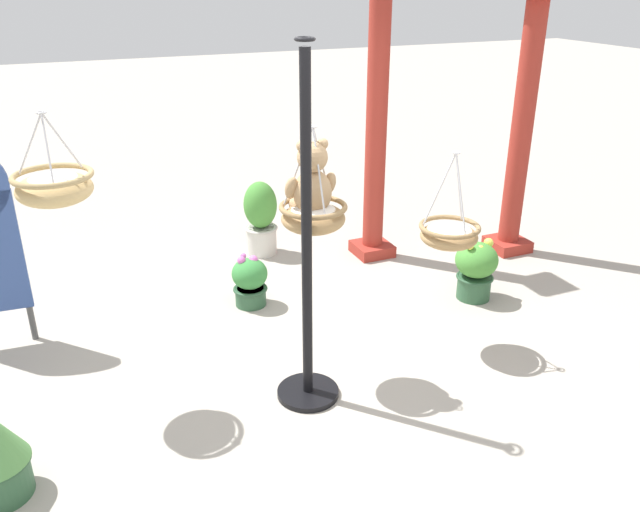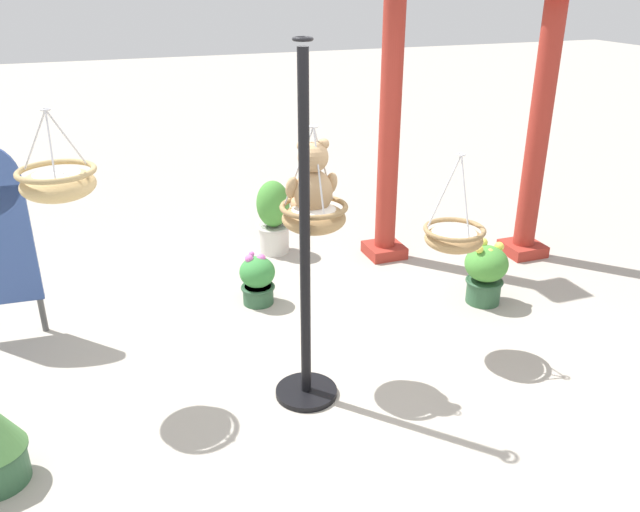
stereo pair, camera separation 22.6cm
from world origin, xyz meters
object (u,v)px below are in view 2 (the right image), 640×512
object	(u,v)px
hanging_basket_left_high	(58,182)
teddy_bear	(313,183)
greenhouse_pillar_left	(538,136)
hanging_basket_with_teddy	(314,216)
display_pole_central	(305,301)
potted_plant_bushy_green	(258,279)
potted_plant_small_succulent	(485,272)
greenhouse_pillar_right	(390,115)
potted_plant_tall_leafy	(273,216)
hanging_basket_right_low	(454,237)

from	to	relation	value
hanging_basket_left_high	teddy_bear	bearing A→B (deg)	-10.72
hanging_basket_left_high	greenhouse_pillar_left	bearing A→B (deg)	12.92
hanging_basket_with_teddy	greenhouse_pillar_left	size ratio (longest dim) A/B	0.27
hanging_basket_with_teddy	hanging_basket_left_high	size ratio (longest dim) A/B	1.27
display_pole_central	potted_plant_bushy_green	size ratio (longest dim) A/B	5.07
teddy_bear	potted_plant_small_succulent	world-z (taller)	teddy_bear
teddy_bear	greenhouse_pillar_right	world-z (taller)	greenhouse_pillar_right
hanging_basket_left_high	potted_plant_tall_leafy	distance (m)	3.00
teddy_bear	hanging_basket_left_high	distance (m)	1.62
display_pole_central	hanging_basket_with_teddy	world-z (taller)	display_pole_central
hanging_basket_left_high	hanging_basket_right_low	size ratio (longest dim) A/B	0.78
greenhouse_pillar_left	potted_plant_small_succulent	bearing A→B (deg)	-141.61
greenhouse_pillar_left	potted_plant_small_succulent	size ratio (longest dim) A/B	4.48
greenhouse_pillar_left	greenhouse_pillar_right	bearing A→B (deg)	161.70
hanging_basket_with_teddy	hanging_basket_left_high	bearing A→B (deg)	168.43
hanging_basket_with_teddy	greenhouse_pillar_right	distance (m)	2.31
greenhouse_pillar_left	potted_plant_small_succulent	world-z (taller)	greenhouse_pillar_left
display_pole_central	teddy_bear	size ratio (longest dim) A/B	4.63
display_pole_central	potted_plant_small_succulent	bearing A→B (deg)	21.76
teddy_bear	potted_plant_tall_leafy	bearing A→B (deg)	81.19
hanging_basket_with_teddy	teddy_bear	bearing A→B (deg)	90.00
hanging_basket_with_teddy	teddy_bear	distance (m)	0.23
hanging_basket_left_high	greenhouse_pillar_right	bearing A→B (deg)	26.16
display_pole_central	potted_plant_bushy_green	world-z (taller)	display_pole_central
greenhouse_pillar_right	potted_plant_tall_leafy	world-z (taller)	greenhouse_pillar_right
hanging_basket_right_low	hanging_basket_left_high	bearing A→B (deg)	172.46
hanging_basket_right_low	potted_plant_tall_leafy	bearing A→B (deg)	107.76
potted_plant_bushy_green	potted_plant_small_succulent	world-z (taller)	potted_plant_small_succulent
greenhouse_pillar_left	greenhouse_pillar_right	distance (m)	1.50
hanging_basket_right_low	potted_plant_bushy_green	size ratio (longest dim) A/B	1.53
display_pole_central	hanging_basket_with_teddy	bearing A→B (deg)	59.04
display_pole_central	hanging_basket_left_high	xyz separation A→B (m)	(-1.44, 0.57, 0.81)
teddy_bear	hanging_basket_left_high	size ratio (longest dim) A/B	0.92
greenhouse_pillar_right	potted_plant_small_succulent	distance (m)	1.78
teddy_bear	potted_plant_tall_leafy	xyz separation A→B (m)	(0.35, 2.27, -1.08)
hanging_basket_right_low	greenhouse_pillar_right	world-z (taller)	greenhouse_pillar_right
hanging_basket_left_high	potted_plant_tall_leafy	bearing A→B (deg)	45.48
teddy_bear	potted_plant_small_succulent	distance (m)	2.23
potted_plant_tall_leafy	hanging_basket_with_teddy	bearing A→B (deg)	-98.72
potted_plant_bushy_green	greenhouse_pillar_right	bearing A→B (deg)	20.84
hanging_basket_right_low	display_pole_central	bearing A→B (deg)	-170.03
teddy_bear	hanging_basket_right_low	distance (m)	1.22
potted_plant_small_succulent	potted_plant_bushy_green	bearing A→B (deg)	160.61
hanging_basket_with_teddy	greenhouse_pillar_left	bearing A→B (deg)	25.28
greenhouse_pillar_left	potted_plant_tall_leafy	distance (m)	2.80
greenhouse_pillar_right	teddy_bear	bearing A→B (deg)	-128.68
potted_plant_small_succulent	hanging_basket_right_low	bearing A→B (deg)	-141.92
hanging_basket_left_high	potted_plant_tall_leafy	world-z (taller)	hanging_basket_left_high
hanging_basket_with_teddy	teddy_bear	world-z (taller)	hanging_basket_with_teddy
greenhouse_pillar_right	potted_plant_tall_leafy	distance (m)	1.60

